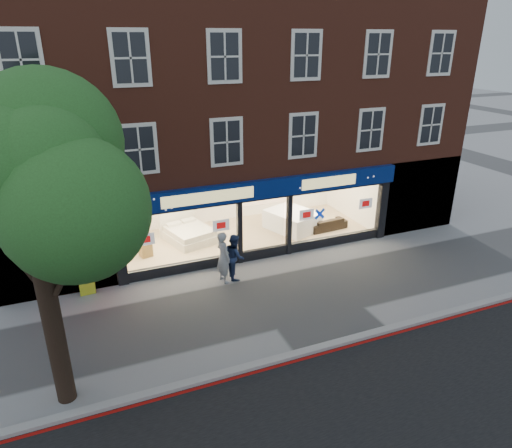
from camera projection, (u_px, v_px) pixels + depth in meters
ground at (299, 294)px, 15.67m from camera, size 120.00×120.00×0.00m
kerb_line at (349, 346)px, 13.01m from camera, size 60.00×0.10×0.01m
kerb_stone at (346, 341)px, 13.16m from camera, size 60.00×0.25×0.12m
showroom_floor at (245, 236)px, 20.15m from camera, size 11.00×4.50×0.10m
building at (229, 76)px, 19.08m from camera, size 19.00×8.26×10.30m
street_tree at (26, 209)px, 9.26m from camera, size 4.00×3.20×6.60m
display_bed at (188, 233)px, 19.52m from camera, size 2.20×2.46×1.17m
bedside_table at (146, 249)px, 18.10m from camera, size 0.53×0.53×0.55m
mattress_stack at (292, 220)px, 20.60m from camera, size 2.34×2.61×0.85m
sofa at (327, 223)px, 20.66m from camera, size 1.87×0.86×0.53m
a_board at (87, 285)px, 15.48m from camera, size 0.54×0.37×0.80m
pedestrian_grey at (223, 257)px, 16.16m from camera, size 0.60×0.78×1.92m
pedestrian_blue at (235, 256)px, 16.47m from camera, size 0.73×0.89×1.69m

